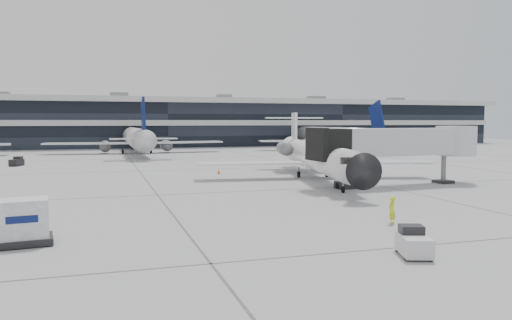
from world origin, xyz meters
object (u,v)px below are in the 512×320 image
object	(u,v)px
ramp_worker	(392,210)
baggage_tug	(414,243)
regional_jet	(315,155)
cargo_uld	(23,222)
jet_bridge	(404,142)

from	to	relation	value
ramp_worker	baggage_tug	bearing A→B (deg)	33.39
regional_jet	cargo_uld	size ratio (longest dim) A/B	10.60
ramp_worker	baggage_tug	distance (m)	6.83
jet_bridge	cargo_uld	distance (m)	33.04
jet_bridge	cargo_uld	world-z (taller)	jet_bridge
regional_jet	cargo_uld	bearing A→B (deg)	-127.82
jet_bridge	baggage_tug	distance (m)	25.05
cargo_uld	baggage_tug	bearing A→B (deg)	-29.87
regional_jet	jet_bridge	xyz separation A→B (m)	(5.47, -7.37, 1.57)
jet_bridge	cargo_uld	bearing A→B (deg)	-159.61
regional_jet	ramp_worker	size ratio (longest dim) A/B	18.88
regional_jet	jet_bridge	distance (m)	9.31
ramp_worker	cargo_uld	size ratio (longest dim) A/B	0.56
regional_jet	baggage_tug	size ratio (longest dim) A/B	13.20
ramp_worker	jet_bridge	bearing A→B (deg)	-157.57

